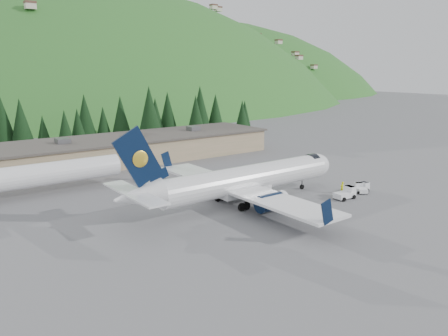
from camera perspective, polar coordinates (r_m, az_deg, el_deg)
The scene contains 10 objects.
ground at distance 64.70m, azimuth 3.19°, elevation -4.40°, with size 600.00×600.00×0.00m, color slate.
airliner at distance 63.10m, azimuth 2.46°, elevation -1.67°, with size 37.80×35.41×12.60m.
second_airliner at distance 72.61m, azimuth -24.01°, elevation -0.89°, with size 27.50×11.00×10.05m.
baggage_tug_a at distance 68.47m, azimuth 15.64°, elevation -3.19°, with size 3.44×2.15×1.81m.
baggage_tug_b at distance 73.14m, azimuth 17.52°, elevation -2.42°, with size 2.96×2.05×1.47m.
baggage_tug_c at distance 72.58m, azimuth 17.37°, elevation -2.55°, with size 2.54×2.95×1.41m.
terminal_building at distance 93.58m, azimuth -14.34°, elevation 2.25°, with size 71.00×17.00×6.10m.
ramp_worker at distance 71.13m, azimuth 15.17°, elevation -2.47°, with size 0.68×0.45×1.87m, color #EFF604.
tree_line at distance 113.80m, azimuth -20.05°, elevation 6.05°, with size 109.93×19.22×14.51m.
hills at distance 289.69m, azimuth -15.74°, elevation -8.30°, with size 614.00×330.00×300.00m.
Camera 1 is at (-39.80, -47.29, 19.12)m, focal length 35.00 mm.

